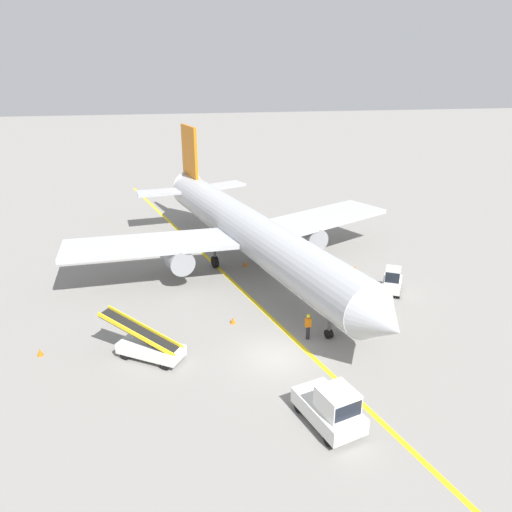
% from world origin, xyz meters
% --- Properties ---
extents(ground_plane, '(300.00, 300.00, 0.00)m').
position_xyz_m(ground_plane, '(0.00, 0.00, 0.00)').
color(ground_plane, gray).
extents(taxi_line_yellow, '(21.63, 77.18, 0.01)m').
position_xyz_m(taxi_line_yellow, '(0.46, 5.00, 0.00)').
color(taxi_line_yellow, yellow).
rests_on(taxi_line_yellow, ground).
extents(airliner, '(27.84, 34.77, 10.10)m').
position_xyz_m(airliner, '(0.31, 13.10, 3.42)').
color(airliner, '#B2B5BA').
rests_on(airliner, ground).
extents(pushback_tug, '(2.85, 3.99, 2.20)m').
position_xyz_m(pushback_tug, '(1.12, -6.00, 0.99)').
color(pushback_tug, silver).
rests_on(pushback_tug, ground).
extents(baggage_tug_near_wing, '(2.29, 2.73, 2.10)m').
position_xyz_m(baggage_tug_near_wing, '(10.05, 6.73, 0.93)').
color(baggage_tug_near_wing, silver).
rests_on(baggage_tug_near_wing, ground).
extents(belt_loader_forward_hold, '(4.89, 3.75, 2.59)m').
position_xyz_m(belt_loader_forward_hold, '(-7.27, 1.23, 0.78)').
color(belt_loader_forward_hold, silver).
rests_on(belt_loader_forward_hold, ground).
extents(belt_loader_aft_hold, '(4.30, 4.53, 2.59)m').
position_xyz_m(belt_loader_aft_hold, '(6.50, 3.34, 0.78)').
color(belt_loader_aft_hold, silver).
rests_on(belt_loader_aft_hold, ground).
extents(ground_crew_marshaller, '(0.36, 0.24, 1.70)m').
position_xyz_m(ground_crew_marshaller, '(2.22, 1.62, 0.91)').
color(ground_crew_marshaller, '#26262D').
rests_on(ground_crew_marshaller, ground).
extents(safety_cone_nose_left, '(0.36, 0.36, 0.44)m').
position_xyz_m(safety_cone_nose_left, '(-2.03, 4.35, 0.22)').
color(safety_cone_nose_left, orange).
rests_on(safety_cone_nose_left, ground).
extents(safety_cone_nose_right, '(0.36, 0.36, 0.44)m').
position_xyz_m(safety_cone_nose_right, '(8.99, 11.14, 0.22)').
color(safety_cone_nose_right, orange).
rests_on(safety_cone_nose_right, ground).
extents(safety_cone_wingtip_left, '(0.36, 0.36, 0.44)m').
position_xyz_m(safety_cone_wingtip_left, '(0.30, 13.68, 0.22)').
color(safety_cone_wingtip_left, orange).
rests_on(safety_cone_wingtip_left, ground).
extents(safety_cone_wingtip_right, '(0.36, 0.36, 0.44)m').
position_xyz_m(safety_cone_wingtip_right, '(-13.50, 2.61, 0.22)').
color(safety_cone_wingtip_right, orange).
rests_on(safety_cone_wingtip_right, ground).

